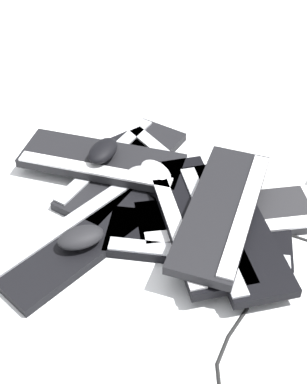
# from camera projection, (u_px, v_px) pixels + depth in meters

# --- Properties ---
(ground_plane) EXTENTS (3.20, 3.20, 0.00)m
(ground_plane) POSITION_uv_depth(u_px,v_px,m) (141.00, 203.00, 1.39)
(ground_plane) COLOR white
(keyboard_0) EXTENTS (0.46, 0.23, 0.03)m
(keyboard_0) POSITION_uv_depth(u_px,v_px,m) (81.00, 239.00, 1.28)
(keyboard_0) COLOR black
(keyboard_0) RESTS_ON ground
(keyboard_1) EXTENTS (0.42, 0.41, 0.03)m
(keyboard_1) POSITION_uv_depth(u_px,v_px,m) (198.00, 241.00, 1.27)
(keyboard_1) COLOR black
(keyboard_1) RESTS_ON ground
(keyboard_2) EXTENTS (0.46, 0.33, 0.03)m
(keyboard_2) POSITION_uv_depth(u_px,v_px,m) (226.00, 218.00, 1.33)
(keyboard_2) COLOR #232326
(keyboard_2) RESTS_ON ground
(keyboard_3) EXTENTS (0.16, 0.44, 0.03)m
(keyboard_3) POSITION_uv_depth(u_px,v_px,m) (163.00, 177.00, 1.44)
(keyboard_3) COLOR black
(keyboard_3) RESTS_ON ground
(keyboard_4) EXTENTS (0.46, 0.31, 0.03)m
(keyboard_4) POSITION_uv_depth(u_px,v_px,m) (123.00, 169.00, 1.47)
(keyboard_4) COLOR black
(keyboard_4) RESTS_ON ground
(keyboard_5) EXTENTS (0.31, 0.46, 0.03)m
(keyboard_5) POSITION_uv_depth(u_px,v_px,m) (195.00, 220.00, 1.28)
(keyboard_5) COLOR black
(keyboard_5) RESTS_ON keyboard_2
(keyboard_6) EXTENTS (0.39, 0.44, 0.03)m
(keyboard_6) POSITION_uv_depth(u_px,v_px,m) (102.00, 161.00, 1.45)
(keyboard_6) COLOR black
(keyboard_6) RESTS_ON keyboard_4
(keyboard_7) EXTENTS (0.31, 0.46, 0.03)m
(keyboard_7) POSITION_uv_depth(u_px,v_px,m) (232.00, 226.00, 1.27)
(keyboard_7) COLOR black
(keyboard_7) RESTS_ON keyboard_1
(keyboard_8) EXTENTS (0.45, 0.38, 0.03)m
(keyboard_8) POSITION_uv_depth(u_px,v_px,m) (223.00, 210.00, 1.26)
(keyboard_8) COLOR black
(keyboard_8) RESTS_ON keyboard_5
(mouse_0) EXTENTS (0.12, 0.13, 0.04)m
(mouse_0) POSITION_uv_depth(u_px,v_px,m) (148.00, 176.00, 1.39)
(mouse_0) COLOR #B7B7BC
(mouse_0) RESTS_ON keyboard_3
(mouse_1) EXTENTS (0.13, 0.11, 0.04)m
(mouse_1) POSITION_uv_depth(u_px,v_px,m) (103.00, 151.00, 1.42)
(mouse_1) COLOR black
(mouse_1) RESTS_ON keyboard_6
(mouse_2) EXTENTS (0.12, 0.09, 0.04)m
(mouse_2) POSITION_uv_depth(u_px,v_px,m) (81.00, 237.00, 1.23)
(mouse_2) COLOR black
(mouse_2) RESTS_ON keyboard_0
(mouse_3) EXTENTS (0.07, 0.11, 0.04)m
(mouse_3) POSITION_uv_depth(u_px,v_px,m) (156.00, 173.00, 1.40)
(mouse_3) COLOR silver
(mouse_3) RESTS_ON keyboard_3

